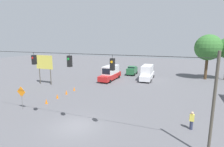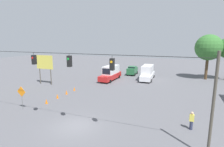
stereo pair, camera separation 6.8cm
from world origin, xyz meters
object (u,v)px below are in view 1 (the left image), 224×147
(traffic_cone_second, at_px, (57,96))
(traffic_cone_third, at_px, (66,92))
(traffic_cone_fourth, at_px, (74,89))
(tree_horizon_right, at_px, (208,48))
(traffic_cone_nearest, at_px, (46,101))
(work_zone_sign, at_px, (21,94))
(roadside_billboard, at_px, (44,64))
(box_truck_red_withflow_far, at_px, (110,73))
(overhead_signal_span, at_px, (71,79))
(sedan_green_withflow_deep, at_px, (132,70))
(pedestrian, at_px, (192,121))
(box_truck_white_oncoming_deep, at_px, (147,73))

(traffic_cone_second, height_order, traffic_cone_third, same)
(traffic_cone_fourth, bearing_deg, tree_horizon_right, -140.54)
(traffic_cone_nearest, distance_m, work_zone_sign, 3.31)
(roadside_billboard, bearing_deg, box_truck_red_withflow_far, -141.96)
(traffic_cone_nearest, xyz_separation_m, traffic_cone_second, (0.06, -2.28, 0.00))
(box_truck_red_withflow_far, bearing_deg, overhead_signal_span, 101.97)
(sedan_green_withflow_deep, relative_size, traffic_cone_third, 6.38)
(overhead_signal_span, relative_size, box_truck_red_withflow_far, 3.08)
(pedestrian, bearing_deg, traffic_cone_nearest, -1.65)
(traffic_cone_third, xyz_separation_m, traffic_cone_fourth, (-0.03, -2.12, 0.00))
(roadside_billboard, bearing_deg, sedan_green_withflow_deep, -130.31)
(traffic_cone_third, relative_size, traffic_cone_fourth, 1.00)
(traffic_cone_third, bearing_deg, tree_horizon_right, -137.34)
(sedan_green_withflow_deep, distance_m, traffic_cone_nearest, 23.97)
(box_truck_red_withflow_far, relative_size, sedan_green_withflow_deep, 1.76)
(sedan_green_withflow_deep, bearing_deg, work_zone_sign, 75.51)
(traffic_cone_third, bearing_deg, work_zone_sign, 79.48)
(sedan_green_withflow_deep, distance_m, roadside_billboard, 20.01)
(overhead_signal_span, bearing_deg, traffic_cone_nearest, -32.18)
(sedan_green_withflow_deep, bearing_deg, box_truck_red_withflow_far, 69.14)
(box_truck_white_oncoming_deep, relative_size, pedestrian, 4.29)
(roadside_billboard, distance_m, tree_horizon_right, 32.90)
(box_truck_red_withflow_far, bearing_deg, traffic_cone_third, 77.26)
(box_truck_red_withflow_far, height_order, work_zone_sign, box_truck_red_withflow_far)
(box_truck_white_oncoming_deep, distance_m, traffic_cone_second, 19.46)
(traffic_cone_nearest, bearing_deg, box_truck_white_oncoming_deep, -117.31)
(sedan_green_withflow_deep, xyz_separation_m, tree_horizon_right, (-15.91, -0.67, 5.63))
(overhead_signal_span, relative_size, sedan_green_withflow_deep, 5.40)
(sedan_green_withflow_deep, xyz_separation_m, pedestrian, (-11.92, 23.84, -0.17))
(tree_horizon_right, bearing_deg, traffic_cone_fourth, 39.46)
(box_truck_red_withflow_far, distance_m, traffic_cone_third, 12.09)
(traffic_cone_third, bearing_deg, sedan_green_withflow_deep, -105.91)
(tree_horizon_right, bearing_deg, traffic_cone_nearest, 48.40)
(box_truck_red_withflow_far, height_order, box_truck_white_oncoming_deep, box_truck_white_oncoming_deep)
(traffic_cone_third, relative_size, tree_horizon_right, 0.07)
(traffic_cone_third, xyz_separation_m, tree_horizon_right, (-21.32, -19.64, 6.36))
(traffic_cone_fourth, xyz_separation_m, pedestrian, (-17.31, 6.98, 0.56))
(box_truck_red_withflow_far, distance_m, box_truck_white_oncoming_deep, 7.73)
(work_zone_sign, distance_m, pedestrian, 18.77)
(sedan_green_withflow_deep, relative_size, work_zone_sign, 1.48)
(sedan_green_withflow_deep, bearing_deg, traffic_cone_nearest, 76.95)
(pedestrian, distance_m, tree_horizon_right, 25.50)
(box_truck_white_oncoming_deep, bearing_deg, sedan_green_withflow_deep, -44.47)
(overhead_signal_span, height_order, sedan_green_withflow_deep, overhead_signal_span)
(box_truck_white_oncoming_deep, distance_m, roadside_billboard, 20.46)
(box_truck_red_withflow_far, height_order, pedestrian, box_truck_red_withflow_far)
(traffic_cone_second, bearing_deg, box_truck_red_withflow_far, -101.11)
(overhead_signal_span, xyz_separation_m, sedan_green_withflow_deep, (1.59, -27.74, -3.72))
(tree_horizon_right, bearing_deg, box_truck_white_oncoming_deep, 23.49)
(overhead_signal_span, distance_m, pedestrian, 11.71)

